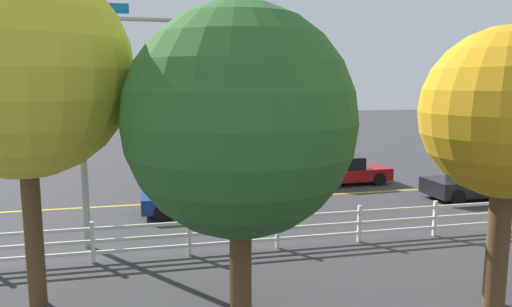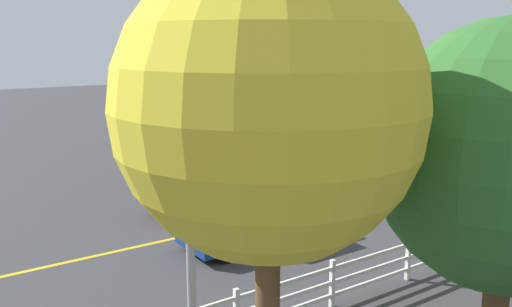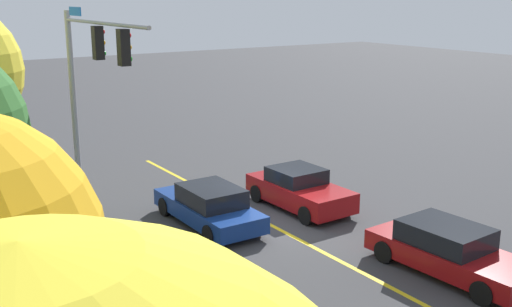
# 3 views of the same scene
# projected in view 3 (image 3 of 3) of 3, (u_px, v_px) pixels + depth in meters

# --- Properties ---
(ground_plane) EXTENTS (120.00, 120.00, 0.00)m
(ground_plane) POSITION_uv_depth(u_px,v_px,m) (271.00, 225.00, 20.82)
(ground_plane) COLOR #38383A
(lane_center_stripe) EXTENTS (28.00, 0.16, 0.01)m
(lane_center_stripe) POSITION_uv_depth(u_px,v_px,m) (352.00, 267.00, 17.60)
(lane_center_stripe) COLOR gold
(lane_center_stripe) RESTS_ON ground_plane
(signal_assembly) EXTENTS (6.63, 0.38, 7.08)m
(signal_assembly) POSITION_uv_depth(u_px,v_px,m) (90.00, 77.00, 19.67)
(signal_assembly) COLOR gray
(signal_assembly) RESTS_ON ground_plane
(car_0) EXTENTS (4.66, 1.90, 1.36)m
(car_0) POSITION_uv_depth(u_px,v_px,m) (209.00, 206.00, 20.72)
(car_0) COLOR navy
(car_0) RESTS_ON ground_plane
(car_2) EXTENTS (4.25, 2.01, 1.44)m
(car_2) POSITION_uv_depth(u_px,v_px,m) (299.00, 189.00, 22.37)
(car_2) COLOR maroon
(car_2) RESTS_ON ground_plane
(car_3) EXTENTS (4.78, 2.17, 1.36)m
(car_3) POSITION_uv_depth(u_px,v_px,m) (449.00, 250.00, 17.12)
(car_3) COLOR maroon
(car_3) RESTS_ON ground_plane
(white_rail_fence) EXTENTS (26.10, 0.10, 1.15)m
(white_rail_fence) POSITION_uv_depth(u_px,v_px,m) (135.00, 289.00, 14.99)
(white_rail_fence) COLOR white
(white_rail_fence) RESTS_ON ground_plane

